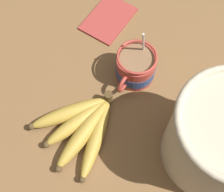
{
  "coord_description": "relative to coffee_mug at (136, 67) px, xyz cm",
  "views": [
    {
      "loc": [
        31.84,
        17.74,
        73.34
      ],
      "look_at": [
        5.4,
        0.93,
        7.05
      ],
      "focal_mm": 50.0,
      "sensor_mm": 36.0,
      "label": 1
    }
  ],
  "objects": [
    {
      "name": "table",
      "position": [
        4.32,
        -1.61,
        -5.49
      ],
      "size": [
        102.63,
        102.63,
        3.19
      ],
      "color": "brown",
      "rests_on": "ground"
    },
    {
      "name": "coffee_mug",
      "position": [
        0.0,
        0.0,
        0.0
      ],
      "size": [
        13.1,
        9.86,
        15.32
      ],
      "color": "#B23D33",
      "rests_on": "table"
    },
    {
      "name": "banana_bunch",
      "position": [
        19.4,
        -3.18,
        -2.11
      ],
      "size": [
        22.05,
        19.84,
        4.1
      ],
      "color": "#4C381E",
      "rests_on": "table"
    },
    {
      "name": "woven_basket",
      "position": [
        8.5,
        24.5,
        6.85
      ],
      "size": [
        22.68,
        22.68,
        20.71
      ],
      "color": "beige",
      "rests_on": "table"
    },
    {
      "name": "napkin",
      "position": [
        -11.46,
        -15.34,
        -3.6
      ],
      "size": [
        15.1,
        10.65,
        0.6
      ],
      "color": "#A33833",
      "rests_on": "table"
    }
  ]
}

